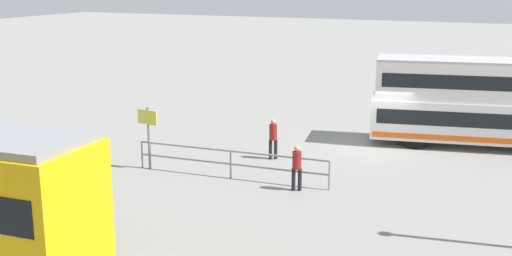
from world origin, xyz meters
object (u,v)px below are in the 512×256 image
Objects in this scene: double_decker_bus at (493,103)px; pedestrian_crossing at (297,165)px; pedestrian_near_railing at (273,136)px; info_sign at (148,128)px.

pedestrian_crossing is at bearing 57.44° from double_decker_bus.
pedestrian_crossing is (-2.26, 3.29, -0.03)m from pedestrian_near_railing.
pedestrian_near_railing is 3.99m from pedestrian_crossing.
pedestrian_near_railing is 0.69× the size of info_sign.
info_sign is at bearing 36.79° from double_decker_bus.
double_decker_bus is 4.31× the size of info_sign.
pedestrian_crossing is 0.67× the size of info_sign.
info_sign is (6.12, -0.07, 0.72)m from pedestrian_crossing.
double_decker_bus is 6.27× the size of pedestrian_near_railing.
pedestrian_near_railing is at bearing 35.23° from double_decker_bus.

